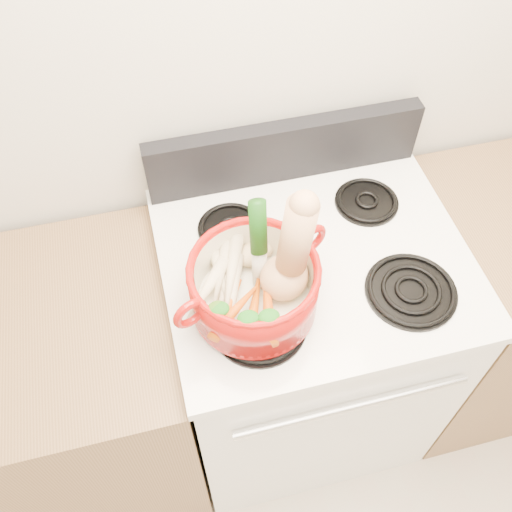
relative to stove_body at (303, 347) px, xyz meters
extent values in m
cube|color=beige|center=(0.00, 0.35, 0.84)|extent=(3.50, 0.02, 2.60)
cube|color=white|center=(0.00, 0.00, 0.00)|extent=(0.76, 0.65, 0.92)
cube|color=white|center=(0.00, 0.00, 0.47)|extent=(0.78, 0.67, 0.03)
cube|color=black|center=(0.00, 0.30, 0.58)|extent=(0.76, 0.05, 0.18)
cylinder|color=silver|center=(0.00, -0.34, 0.32)|extent=(0.60, 0.02, 0.02)
cylinder|color=black|center=(-0.19, -0.16, 0.50)|extent=(0.22, 0.22, 0.02)
cylinder|color=black|center=(0.19, -0.16, 0.50)|extent=(0.22, 0.22, 0.02)
cylinder|color=black|center=(-0.19, 0.14, 0.50)|extent=(0.17, 0.17, 0.02)
cylinder|color=black|center=(0.19, 0.14, 0.50)|extent=(0.17, 0.17, 0.02)
cylinder|color=#980D0A|center=(-0.19, -0.11, 0.58)|extent=(0.38, 0.38, 0.14)
torus|color=#980D0A|center=(-0.34, -0.17, 0.63)|extent=(0.08, 0.05, 0.08)
torus|color=#980D0A|center=(-0.04, -0.05, 0.63)|extent=(0.08, 0.05, 0.08)
cylinder|color=beige|center=(-0.16, -0.06, 0.66)|extent=(0.05, 0.09, 0.26)
ellipsoid|color=#D5B383|center=(-0.17, 0.00, 0.56)|extent=(0.10, 0.09, 0.05)
cone|color=beige|center=(-0.25, -0.07, 0.56)|extent=(0.11, 0.21, 0.06)
cone|color=beige|center=(-0.24, -0.11, 0.57)|extent=(0.10, 0.21, 0.06)
cone|color=beige|center=(-0.25, -0.04, 0.57)|extent=(0.04, 0.18, 0.05)
cone|color=#EFE1C2|center=(-0.29, -0.09, 0.57)|extent=(0.15, 0.15, 0.05)
cone|color=beige|center=(-0.24, -0.03, 0.59)|extent=(0.12, 0.20, 0.06)
cone|color=beige|center=(-0.23, -0.06, 0.59)|extent=(0.10, 0.20, 0.05)
cone|color=#C04A09|center=(-0.20, -0.16, 0.56)|extent=(0.10, 0.18, 0.05)
cone|color=#CF4F0A|center=(-0.26, -0.14, 0.56)|extent=(0.12, 0.15, 0.05)
cone|color=#D05B0A|center=(-0.17, -0.16, 0.57)|extent=(0.07, 0.19, 0.05)
cone|color=#CF480A|center=(-0.24, -0.16, 0.57)|extent=(0.13, 0.11, 0.04)
camera|label=1|loc=(-0.36, -0.80, 1.65)|focal=40.00mm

